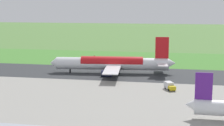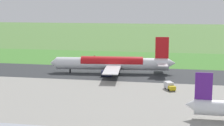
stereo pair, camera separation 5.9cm
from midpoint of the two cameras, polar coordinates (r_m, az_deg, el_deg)
name	(u,v)px [view 1 (the left image)]	position (r m, az deg, el deg)	size (l,w,h in m)	color
ground_plane	(98,73)	(155.56, -2.25, -1.57)	(800.00, 800.00, 0.00)	#547F3D
runway_asphalt	(98,73)	(155.56, -2.25, -1.55)	(600.00, 31.37, 0.06)	#2D3033
apron_concrete	(60,104)	(108.71, -8.29, -6.44)	(440.00, 110.00, 0.05)	gray
grass_verge_foreground	(112,62)	(185.73, -0.06, 0.23)	(600.00, 80.00, 0.04)	#478534
airliner_main	(113,63)	(153.49, 0.13, -0.06)	(54.14, 44.39, 15.88)	white
service_truck_baggage	(170,86)	(126.23, 9.11, -3.60)	(4.43, 6.21, 2.65)	gold
no_stopping_sign	(94,57)	(190.68, -2.81, 0.90)	(0.60, 0.10, 2.44)	slate
traffic_cone_orange	(81,59)	(191.91, -4.89, 0.57)	(0.40, 0.40, 0.55)	orange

